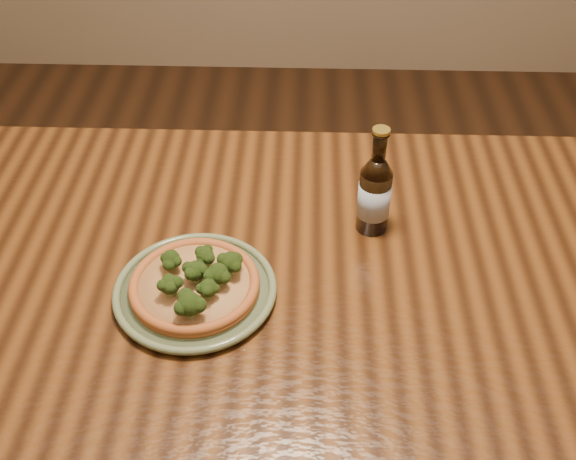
{
  "coord_description": "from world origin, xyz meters",
  "views": [
    {
      "loc": [
        -0.04,
        -0.74,
        1.6
      ],
      "look_at": [
        -0.07,
        0.13,
        0.82
      ],
      "focal_mm": 42.0,
      "sensor_mm": 36.0,
      "label": 1
    }
  ],
  "objects_px": {
    "plate": "(195,290)",
    "beer_bottle": "(375,193)",
    "table": "(327,308)",
    "pizza": "(195,284)"
  },
  "relations": [
    {
      "from": "plate",
      "to": "table",
      "type": "bearing_deg",
      "value": 14.21
    },
    {
      "from": "beer_bottle",
      "to": "plate",
      "type": "bearing_deg",
      "value": -143.94
    },
    {
      "from": "pizza",
      "to": "beer_bottle",
      "type": "xyz_separation_m",
      "value": [
        0.31,
        0.19,
        0.05
      ]
    },
    {
      "from": "plate",
      "to": "pizza",
      "type": "xyz_separation_m",
      "value": [
        0.0,
        -0.0,
        0.02
      ]
    },
    {
      "from": "table",
      "to": "beer_bottle",
      "type": "xyz_separation_m",
      "value": [
        0.08,
        0.13,
        0.18
      ]
    },
    {
      "from": "table",
      "to": "beer_bottle",
      "type": "height_order",
      "value": "beer_bottle"
    },
    {
      "from": "table",
      "to": "plate",
      "type": "relative_size",
      "value": 5.72
    },
    {
      "from": "plate",
      "to": "beer_bottle",
      "type": "height_order",
      "value": "beer_bottle"
    },
    {
      "from": "pizza",
      "to": "beer_bottle",
      "type": "height_order",
      "value": "beer_bottle"
    },
    {
      "from": "pizza",
      "to": "beer_bottle",
      "type": "distance_m",
      "value": 0.37
    }
  ]
}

